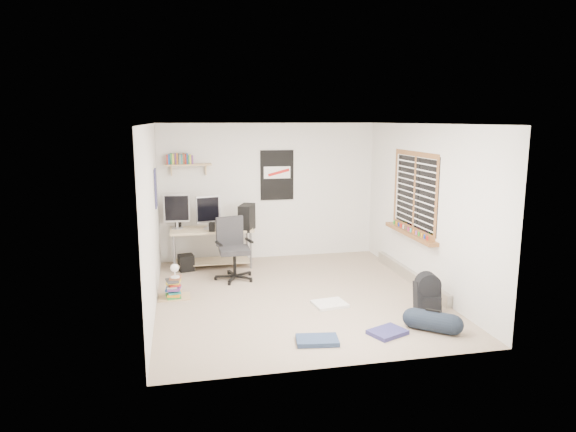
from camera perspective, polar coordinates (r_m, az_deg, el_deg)
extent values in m
cube|color=gray|center=(7.66, 0.86, -8.89)|extent=(4.00, 4.50, 0.01)
cube|color=white|center=(7.22, 0.92, 10.24)|extent=(4.00, 4.50, 0.01)
cube|color=silver|center=(9.52, -2.13, 2.76)|extent=(4.00, 0.01, 2.50)
cube|color=silver|center=(7.17, -14.94, -0.22)|extent=(0.01, 4.50, 2.50)
cube|color=silver|center=(8.02, 15.00, 0.90)|extent=(0.01, 4.50, 2.50)
cube|color=tan|center=(9.12, -8.44, -3.37)|extent=(1.50, 0.84, 0.65)
cube|color=#99989D|center=(9.11, -12.25, -0.12)|extent=(0.45, 0.15, 0.49)
cube|color=#A09FA4|center=(8.98, -8.82, -0.24)|extent=(0.44, 0.20, 0.46)
cube|color=black|center=(8.98, -4.60, -0.17)|extent=(0.36, 0.48, 0.46)
cube|color=black|center=(9.12, -9.50, -1.51)|extent=(0.42, 0.23, 0.02)
cube|color=black|center=(9.22, -12.11, -0.98)|extent=(0.11, 0.11, 0.18)
cube|color=black|center=(8.79, -8.43, -1.36)|extent=(0.12, 0.12, 0.19)
cube|color=#252527|center=(8.33, -5.98, -3.78)|extent=(0.80, 0.80, 1.01)
cube|color=tan|center=(9.21, -11.00, 5.62)|extent=(0.80, 0.22, 0.24)
cube|color=black|center=(9.49, -1.22, 4.56)|extent=(0.62, 0.03, 0.92)
cube|color=navy|center=(8.31, -14.49, 3.01)|extent=(0.02, 0.42, 0.60)
cube|color=brown|center=(8.23, 13.79, 2.61)|extent=(0.10, 1.50, 1.26)
cube|color=#B7B2A8|center=(8.52, 13.41, -6.48)|extent=(0.08, 2.50, 0.18)
cube|color=black|center=(7.24, 15.19, -8.73)|extent=(0.36, 0.31, 0.44)
cylinder|color=black|center=(6.65, 15.77, -11.08)|extent=(0.36, 0.36, 0.50)
cube|color=silver|center=(7.31, 4.64, -9.71)|extent=(0.49, 0.43, 0.04)
cube|color=navy|center=(6.15, 3.27, -13.61)|extent=(0.53, 0.37, 0.05)
cube|color=navy|center=(6.48, 11.00, -12.57)|extent=(0.52, 0.46, 0.05)
cube|color=brown|center=(7.73, -12.53, -7.77)|extent=(0.54, 0.49, 0.30)
cube|color=silver|center=(7.64, -12.45, -6.17)|extent=(0.17, 0.24, 0.22)
cube|color=black|center=(9.02, -11.25, -5.10)|extent=(0.29, 0.29, 0.28)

